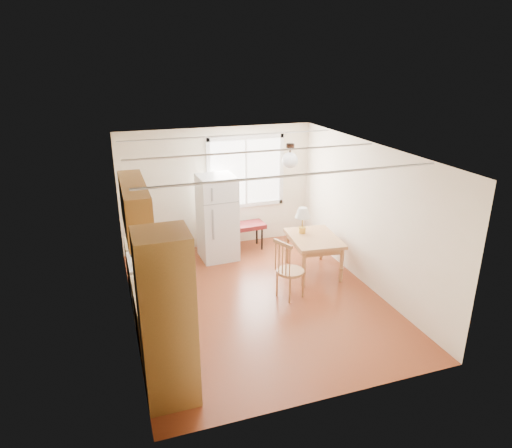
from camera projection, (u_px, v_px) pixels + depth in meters
name	position (u px, v px, depth m)	size (l,w,h in m)	color
room_shell	(257.00, 229.00, 7.19)	(4.60, 5.60, 2.62)	#612613
kitchen_run	(154.00, 287.00, 6.25)	(0.65, 3.40, 2.20)	brown
window_unit	(246.00, 172.00, 9.46)	(1.64, 0.05, 1.51)	white
pendant_light	(290.00, 159.00, 7.41)	(0.26, 0.26, 0.40)	black
refrigerator	(217.00, 218.00, 8.91)	(0.72, 0.74, 1.69)	silver
bench	(237.00, 228.00, 9.39)	(1.21, 0.51, 0.55)	#551417
dining_table	(314.00, 242.00, 8.37)	(0.96, 1.21, 0.71)	#9E683C
chair	(286.00, 266.00, 7.44)	(0.50, 0.50, 1.03)	#9E683C
table_lamp	(303.00, 215.00, 8.40)	(0.29, 0.29, 0.49)	gold
coffee_maker	(158.00, 294.00, 5.69)	(0.21, 0.25, 0.34)	black
kettle	(146.00, 274.00, 6.26)	(0.12, 0.12, 0.24)	red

